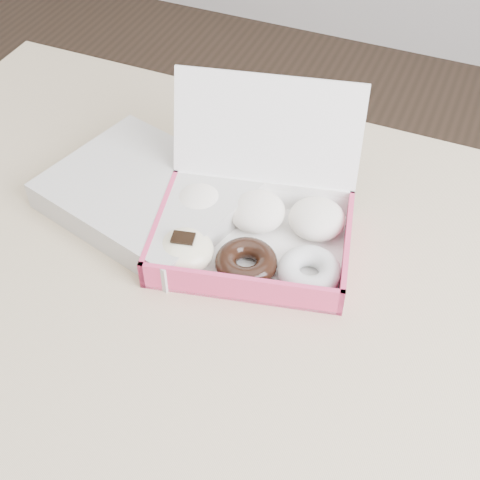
% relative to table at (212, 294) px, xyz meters
% --- Properties ---
extents(table, '(1.20, 0.80, 0.75)m').
position_rel_table_xyz_m(table, '(0.00, 0.00, 0.00)').
color(table, tan).
rests_on(table, ground).
extents(donut_box, '(0.32, 0.30, 0.20)m').
position_rel_table_xyz_m(donut_box, '(0.04, 0.06, 0.11)').
color(donut_box, white).
rests_on(donut_box, table).
extents(newspapers, '(0.33, 0.29, 0.04)m').
position_rel_table_xyz_m(newspapers, '(-0.13, 0.06, 0.10)').
color(newspapers, silver).
rests_on(newspapers, table).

